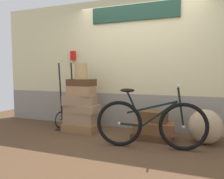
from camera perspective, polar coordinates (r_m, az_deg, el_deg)
ground at (r=3.66m, az=4.40°, el=-14.13°), size 8.43×5.20×0.06m
station_building at (r=4.29m, az=7.68°, el=7.03°), size 6.43×0.74×2.64m
suitcase_0 at (r=4.21m, az=-8.45°, el=-10.16°), size 0.68×0.46×0.15m
suitcase_1 at (r=4.18m, az=-8.50°, el=-7.66°), size 0.63×0.37×0.22m
suitcase_2 at (r=4.13m, az=-8.12°, el=-5.20°), size 0.65×0.40×0.15m
suitcase_3 at (r=4.13m, az=-8.79°, el=-2.87°), size 0.65×0.42×0.19m
suitcase_4 at (r=4.06m, az=-8.48°, el=-0.35°), size 0.51×0.31×0.19m
suitcase_5 at (r=4.08m, az=-8.40°, el=1.89°), size 0.54×0.36×0.13m
suitcase_6 at (r=3.76m, az=11.01°, el=-12.29°), size 0.69×0.45×0.11m
suitcase_7 at (r=3.73m, az=11.52°, el=-10.06°), size 0.69×0.44×0.18m
suitcase_8 at (r=3.72m, az=11.17°, el=-7.19°), size 0.50×0.34×0.18m
wicker_basket at (r=4.07m, az=-8.48°, el=5.02°), size 0.25×0.25×0.32m
luggage_trolley at (r=4.38m, az=-12.34°, el=-6.68°), size 0.37×0.39×1.34m
burlap_sack at (r=3.72m, az=24.21°, el=-9.25°), size 0.53×0.45×0.56m
bicycle at (r=3.23m, az=10.38°, el=-9.20°), size 1.66×0.46×0.97m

